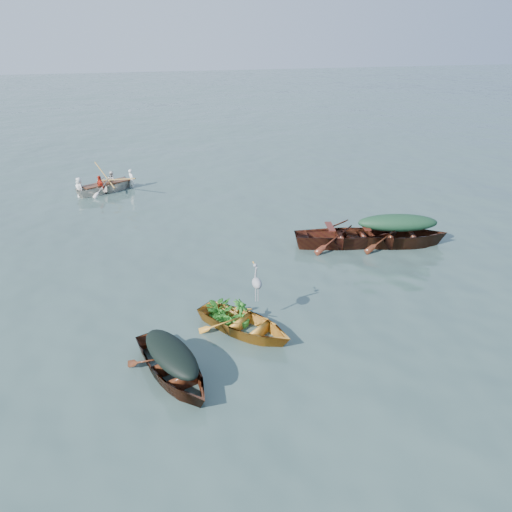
{
  "coord_description": "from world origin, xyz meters",
  "views": [
    {
      "loc": [
        -3.58,
        -10.44,
        6.4
      ],
      "look_at": [
        -0.41,
        1.85,
        0.5
      ],
      "focal_mm": 35.0,
      "sensor_mm": 36.0,
      "label": 1
    }
  ],
  "objects_px": {
    "dark_covered_boat": "(173,377)",
    "rowed_boat": "(107,192)",
    "heron": "(257,289)",
    "green_tarp_boat": "(395,245)",
    "open_wooden_boat": "(346,246)",
    "yellow_dinghy": "(245,332)"
  },
  "relations": [
    {
      "from": "dark_covered_boat",
      "to": "rowed_boat",
      "type": "distance_m",
      "value": 13.0
    },
    {
      "from": "rowed_boat",
      "to": "heron",
      "type": "relative_size",
      "value": 3.89
    },
    {
      "from": "dark_covered_boat",
      "to": "rowed_boat",
      "type": "bearing_deg",
      "value": 76.25
    },
    {
      "from": "dark_covered_boat",
      "to": "green_tarp_boat",
      "type": "height_order",
      "value": "green_tarp_boat"
    },
    {
      "from": "open_wooden_boat",
      "to": "rowed_boat",
      "type": "bearing_deg",
      "value": 54.7
    },
    {
      "from": "open_wooden_boat",
      "to": "heron",
      "type": "distance_m",
      "value": 5.35
    },
    {
      "from": "green_tarp_boat",
      "to": "heron",
      "type": "relative_size",
      "value": 4.92
    },
    {
      "from": "green_tarp_boat",
      "to": "open_wooden_boat",
      "type": "xyz_separation_m",
      "value": [
        -1.52,
        0.37,
        0.0
      ]
    },
    {
      "from": "green_tarp_boat",
      "to": "rowed_boat",
      "type": "distance_m",
      "value": 12.09
    },
    {
      "from": "yellow_dinghy",
      "to": "heron",
      "type": "height_order",
      "value": "heron"
    },
    {
      "from": "yellow_dinghy",
      "to": "green_tarp_boat",
      "type": "relative_size",
      "value": 0.68
    },
    {
      "from": "rowed_boat",
      "to": "dark_covered_boat",
      "type": "bearing_deg",
      "value": 158.35
    },
    {
      "from": "dark_covered_boat",
      "to": "rowed_boat",
      "type": "xyz_separation_m",
      "value": [
        -1.43,
        12.92,
        0.0
      ]
    },
    {
      "from": "dark_covered_boat",
      "to": "heron",
      "type": "distance_m",
      "value": 2.81
    },
    {
      "from": "yellow_dinghy",
      "to": "heron",
      "type": "bearing_deg",
      "value": 5.19
    },
    {
      "from": "rowed_boat",
      "to": "heron",
      "type": "distance_m",
      "value": 11.91
    },
    {
      "from": "dark_covered_boat",
      "to": "open_wooden_boat",
      "type": "bearing_deg",
      "value": 20.71
    },
    {
      "from": "dark_covered_boat",
      "to": "open_wooden_boat",
      "type": "relative_size",
      "value": 0.75
    },
    {
      "from": "yellow_dinghy",
      "to": "open_wooden_boat",
      "type": "bearing_deg",
      "value": 3.55
    },
    {
      "from": "yellow_dinghy",
      "to": "dark_covered_boat",
      "type": "relative_size",
      "value": 0.89
    },
    {
      "from": "open_wooden_boat",
      "to": "rowed_boat",
      "type": "height_order",
      "value": "open_wooden_boat"
    },
    {
      "from": "yellow_dinghy",
      "to": "heron",
      "type": "distance_m",
      "value": 1.03
    }
  ]
}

